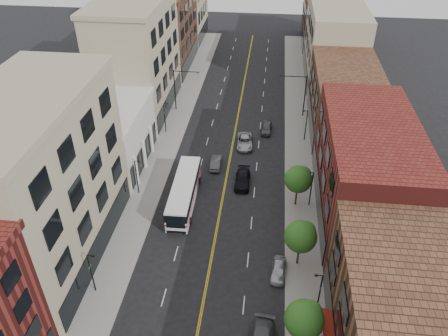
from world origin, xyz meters
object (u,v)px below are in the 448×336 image
at_px(car_lane_b, 245,142).
at_px(car_parked_far, 279,270).
at_px(car_lane_a, 243,180).
at_px(car_lane_behind, 216,163).
at_px(city_bus, 184,191).
at_px(car_lane_c, 266,128).

bearing_deg(car_lane_b, car_parked_far, -81.92).
xyz_separation_m(car_parked_far, car_lane_a, (-4.99, 15.35, 0.07)).
bearing_deg(car_parked_far, car_lane_behind, 120.52).
distance_m(city_bus, car_lane_b, 15.99).
height_order(car_parked_far, car_lane_a, car_lane_a).
distance_m(car_lane_a, car_lane_b, 9.79).
bearing_deg(car_lane_c, car_parked_far, -82.60).
relative_size(car_lane_a, car_lane_b, 0.97).
relative_size(car_parked_far, car_lane_behind, 0.94).
distance_m(city_bus, car_lane_behind, 9.02).
distance_m(car_lane_behind, car_lane_a, 5.53).
bearing_deg(car_lane_c, city_bus, -113.98).
distance_m(city_bus, car_lane_a, 8.55).
height_order(car_parked_far, car_lane_c, car_lane_c).
bearing_deg(car_lane_behind, city_bus, 68.72).
bearing_deg(city_bus, car_lane_c, 61.58).
distance_m(car_parked_far, car_lane_behind, 21.11).
bearing_deg(car_lane_b, car_lane_c, 51.08).
distance_m(car_lane_behind, car_lane_b, 7.10).
bearing_deg(city_bus, car_lane_b, 64.28).
bearing_deg(car_parked_far, city_bus, 143.57).
xyz_separation_m(city_bus, car_lane_a, (7.01, 4.77, -1.09)).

